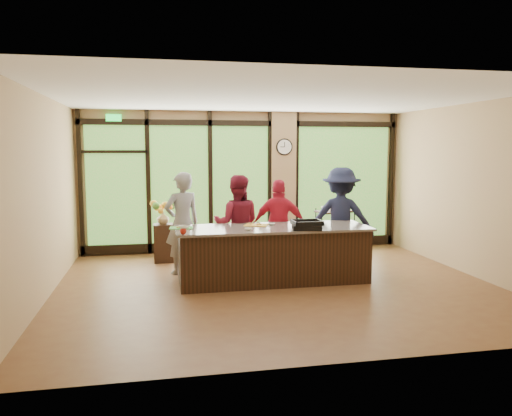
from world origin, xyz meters
name	(u,v)px	position (x,y,z in m)	size (l,w,h in m)	color
floor	(277,286)	(0.00, 0.00, 0.00)	(7.00, 7.00, 0.00)	brown
ceiling	(278,97)	(0.00, 0.00, 3.00)	(7.00, 7.00, 0.00)	white
back_wall	(245,182)	(0.00, 3.00, 1.50)	(7.00, 7.00, 0.00)	tan
left_wall	(43,198)	(-3.50, 0.00, 1.50)	(6.00, 6.00, 0.00)	tan
right_wall	(475,190)	(3.50, 0.00, 1.50)	(6.00, 6.00, 0.00)	tan
window_wall	(252,186)	(0.16, 2.95, 1.39)	(6.90, 0.12, 3.00)	tan
island_base	(273,255)	(0.00, 0.30, 0.44)	(3.10, 1.00, 0.88)	black
countertop	(273,228)	(0.00, 0.30, 0.90)	(3.20, 1.10, 0.04)	slate
wall_clock	(284,147)	(0.85, 2.87, 2.25)	(0.36, 0.04, 0.36)	black
cook_left	(182,223)	(-1.45, 1.13, 0.90)	(0.66, 0.43, 1.81)	gray
cook_midleft	(237,224)	(-0.48, 1.06, 0.87)	(0.85, 0.66, 1.75)	maroon
cook_midright	(279,226)	(0.28, 0.98, 0.83)	(0.97, 0.41, 1.66)	#B71C34
cook_right	(341,218)	(1.45, 0.98, 0.94)	(1.21, 0.69, 1.87)	#191D37
roasting_pan	(307,227)	(0.47, -0.08, 0.96)	(0.46, 0.35, 0.08)	black
mixing_bowl	(311,226)	(0.58, 0.03, 0.96)	(0.35, 0.35, 0.09)	silver
cutting_board_left	(181,228)	(-1.50, 0.45, 0.93)	(0.37, 0.28, 0.01)	green
cutting_board_center	(256,225)	(-0.24, 0.51, 0.93)	(0.38, 0.29, 0.01)	gold
cutting_board_right	(307,224)	(0.63, 0.45, 0.93)	(0.42, 0.32, 0.01)	gold
prep_bowl_near	(184,227)	(-1.46, 0.37, 0.95)	(0.16, 0.16, 0.05)	silver
prep_bowl_mid	(248,229)	(-0.47, 0.02, 0.94)	(0.12, 0.12, 0.04)	silver
prep_bowl_far	(271,224)	(0.02, 0.49, 0.93)	(0.12, 0.12, 0.03)	silver
red_ramekin	(183,232)	(-1.50, -0.13, 0.96)	(0.10, 0.10, 0.08)	#9E1C0F
flower_stand	(164,243)	(-1.77, 2.14, 0.37)	(0.37, 0.37, 0.75)	black
flower_vase	(163,218)	(-1.77, 2.14, 0.87)	(0.24, 0.24, 0.25)	#927B50
bar_cart	(335,226)	(1.72, 2.02, 0.63)	(0.85, 0.63, 1.04)	black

